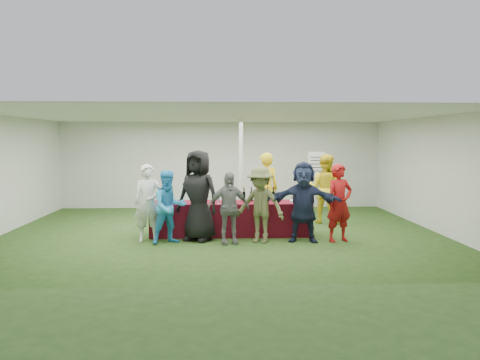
{
  "coord_description": "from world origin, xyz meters",
  "views": [
    {
      "loc": [
        -0.03,
        -10.74,
        2.17
      ],
      "look_at": [
        0.41,
        -0.28,
        1.25
      ],
      "focal_mm": 35.0,
      "sensor_mm": 36.0,
      "label": 1
    }
  ],
  "objects_px": {
    "customer_6": "(339,203)",
    "customer_3": "(228,208)",
    "serving_table": "(231,218)",
    "customer_0": "(148,203)",
    "customer_2": "(198,195)",
    "wine_list_sign": "(316,169)",
    "customer_4": "(260,205)",
    "staff_pourer": "(265,189)",
    "customer_5": "(303,202)",
    "customer_1": "(169,207)",
    "dump_bucket": "(305,199)",
    "staff_back": "(325,189)"
  },
  "relations": [
    {
      "from": "customer_2",
      "to": "customer_3",
      "type": "distance_m",
      "value": 0.76
    },
    {
      "from": "customer_5",
      "to": "wine_list_sign",
      "type": "bearing_deg",
      "value": 83.96
    },
    {
      "from": "serving_table",
      "to": "staff_pourer",
      "type": "relative_size",
      "value": 1.97
    },
    {
      "from": "staff_back",
      "to": "customer_0",
      "type": "bearing_deg",
      "value": 53.45
    },
    {
      "from": "customer_2",
      "to": "customer_6",
      "type": "distance_m",
      "value": 3.0
    },
    {
      "from": "staff_back",
      "to": "customer_2",
      "type": "bearing_deg",
      "value": 60.22
    },
    {
      "from": "dump_bucket",
      "to": "customer_0",
      "type": "relative_size",
      "value": 0.13
    },
    {
      "from": "serving_table",
      "to": "customer_3",
      "type": "bearing_deg",
      "value": -94.88
    },
    {
      "from": "staff_back",
      "to": "customer_3",
      "type": "distance_m",
      "value": 3.42
    },
    {
      "from": "wine_list_sign",
      "to": "customer_6",
      "type": "height_order",
      "value": "wine_list_sign"
    },
    {
      "from": "wine_list_sign",
      "to": "customer_2",
      "type": "relative_size",
      "value": 0.93
    },
    {
      "from": "staff_back",
      "to": "customer_3",
      "type": "bearing_deg",
      "value": 70.81
    },
    {
      "from": "wine_list_sign",
      "to": "customer_2",
      "type": "bearing_deg",
      "value": -133.29
    },
    {
      "from": "customer_2",
      "to": "customer_3",
      "type": "height_order",
      "value": "customer_2"
    },
    {
      "from": "serving_table",
      "to": "customer_4",
      "type": "distance_m",
      "value": 1.08
    },
    {
      "from": "staff_back",
      "to": "customer_6",
      "type": "xyz_separation_m",
      "value": [
        -0.18,
        -2.18,
        -0.07
      ]
    },
    {
      "from": "customer_0",
      "to": "customer_4",
      "type": "relative_size",
      "value": 1.02
    },
    {
      "from": "dump_bucket",
      "to": "customer_6",
      "type": "xyz_separation_m",
      "value": [
        0.64,
        -0.55,
        -0.02
      ]
    },
    {
      "from": "wine_list_sign",
      "to": "staff_pourer",
      "type": "relative_size",
      "value": 0.98
    },
    {
      "from": "customer_0",
      "to": "customer_4",
      "type": "bearing_deg",
      "value": -13.99
    },
    {
      "from": "wine_list_sign",
      "to": "staff_back",
      "type": "distance_m",
      "value": 1.55
    },
    {
      "from": "wine_list_sign",
      "to": "customer_0",
      "type": "height_order",
      "value": "wine_list_sign"
    },
    {
      "from": "customer_1",
      "to": "customer_5",
      "type": "height_order",
      "value": "customer_5"
    },
    {
      "from": "customer_0",
      "to": "customer_2",
      "type": "xyz_separation_m",
      "value": [
        1.06,
        0.01,
        0.15
      ]
    },
    {
      "from": "customer_4",
      "to": "customer_2",
      "type": "bearing_deg",
      "value": -165.99
    },
    {
      "from": "customer_5",
      "to": "dump_bucket",
      "type": "bearing_deg",
      "value": 86.97
    },
    {
      "from": "dump_bucket",
      "to": "customer_4",
      "type": "height_order",
      "value": "customer_4"
    },
    {
      "from": "customer_2",
      "to": "serving_table",
      "type": "bearing_deg",
      "value": 65.02
    },
    {
      "from": "staff_back",
      "to": "customer_1",
      "type": "relative_size",
      "value": 1.17
    },
    {
      "from": "dump_bucket",
      "to": "wine_list_sign",
      "type": "bearing_deg",
      "value": 73.8
    },
    {
      "from": "serving_table",
      "to": "staff_pourer",
      "type": "bearing_deg",
      "value": 54.2
    },
    {
      "from": "serving_table",
      "to": "customer_0",
      "type": "height_order",
      "value": "customer_0"
    },
    {
      "from": "customer_0",
      "to": "customer_3",
      "type": "height_order",
      "value": "customer_0"
    },
    {
      "from": "serving_table",
      "to": "staff_pourer",
      "type": "height_order",
      "value": "staff_pourer"
    },
    {
      "from": "customer_6",
      "to": "customer_3",
      "type": "bearing_deg",
      "value": 163.33
    },
    {
      "from": "wine_list_sign",
      "to": "customer_5",
      "type": "relative_size",
      "value": 1.06
    },
    {
      "from": "staff_back",
      "to": "customer_3",
      "type": "xyz_separation_m",
      "value": [
        -2.53,
        -2.3,
        -0.14
      ]
    },
    {
      "from": "staff_pourer",
      "to": "customer_0",
      "type": "relative_size",
      "value": 1.12
    },
    {
      "from": "customer_0",
      "to": "customer_2",
      "type": "bearing_deg",
      "value": -7.75
    },
    {
      "from": "staff_pourer",
      "to": "customer_2",
      "type": "bearing_deg",
      "value": 43.25
    },
    {
      "from": "staff_back",
      "to": "customer_4",
      "type": "xyz_separation_m",
      "value": [
        -1.86,
        -2.2,
        -0.09
      ]
    },
    {
      "from": "dump_bucket",
      "to": "customer_3",
      "type": "height_order",
      "value": "customer_3"
    },
    {
      "from": "customer_0",
      "to": "customer_1",
      "type": "bearing_deg",
      "value": -36.82
    },
    {
      "from": "wine_list_sign",
      "to": "customer_3",
      "type": "xyz_separation_m",
      "value": [
        -2.61,
        -3.8,
        -0.57
      ]
    },
    {
      "from": "staff_pourer",
      "to": "customer_5",
      "type": "relative_size",
      "value": 1.08
    },
    {
      "from": "staff_back",
      "to": "customer_2",
      "type": "distance_m",
      "value": 3.72
    },
    {
      "from": "serving_table",
      "to": "staff_back",
      "type": "xyz_separation_m",
      "value": [
        2.45,
        1.41,
        0.52
      ]
    },
    {
      "from": "customer_1",
      "to": "customer_5",
      "type": "relative_size",
      "value": 0.9
    },
    {
      "from": "customer_0",
      "to": "customer_1",
      "type": "height_order",
      "value": "customer_0"
    },
    {
      "from": "customer_1",
      "to": "customer_3",
      "type": "bearing_deg",
      "value": -30.03
    }
  ]
}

